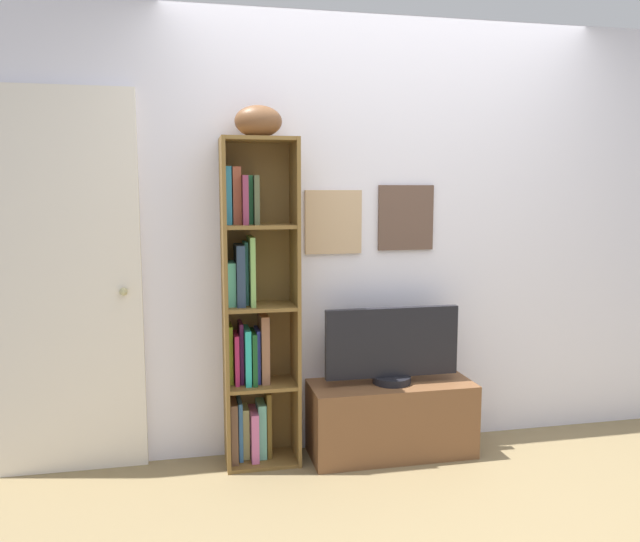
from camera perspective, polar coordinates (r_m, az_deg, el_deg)
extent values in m
cube|color=olive|center=(3.10, 12.30, -22.68)|extent=(5.20, 5.20, 0.04)
cube|color=silver|center=(3.75, 5.69, 3.14)|extent=(4.80, 0.06, 2.50)
cube|color=tan|center=(3.63, 1.21, 4.43)|extent=(0.33, 0.02, 0.36)
cube|color=tan|center=(3.62, 1.23, 4.43)|extent=(0.28, 0.01, 0.31)
cube|color=brown|center=(3.75, 7.74, 4.78)|extent=(0.33, 0.02, 0.38)
cube|color=gray|center=(3.75, 7.77, 4.78)|extent=(0.28, 0.01, 0.33)
cube|color=brown|center=(3.46, -8.57, -3.15)|extent=(0.02, 0.27, 1.80)
cube|color=brown|center=(3.50, -2.24, -2.94)|extent=(0.02, 0.27, 1.80)
cube|color=brown|center=(3.61, -5.63, -2.68)|extent=(0.41, 0.01, 1.80)
cube|color=brown|center=(3.74, -5.21, -16.57)|extent=(0.37, 0.26, 0.02)
cube|color=brown|center=(3.59, -5.30, -10.13)|extent=(0.37, 0.26, 0.02)
cube|color=brown|center=(3.48, -5.38, -3.21)|extent=(0.37, 0.26, 0.02)
cube|color=brown|center=(3.43, -5.47, 4.04)|extent=(0.37, 0.26, 0.02)
cube|color=brown|center=(3.43, -5.57, 11.72)|extent=(0.37, 0.26, 0.02)
cube|color=brown|center=(3.68, -7.81, -13.98)|extent=(0.04, 0.21, 0.34)
cube|color=teal|center=(3.70, -7.24, -13.90)|extent=(0.02, 0.17, 0.33)
cube|color=tan|center=(3.73, -6.75, -14.13)|extent=(0.04, 0.14, 0.29)
cube|color=#C56198|center=(3.70, -6.01, -14.35)|extent=(0.04, 0.21, 0.28)
cube|color=#6BBBA6|center=(3.72, -5.33, -13.94)|extent=(0.04, 0.16, 0.31)
cube|color=brown|center=(3.72, -4.72, -13.45)|extent=(0.02, 0.15, 0.37)
cube|color=#92B528|center=(3.58, -8.10, -7.36)|extent=(0.02, 0.14, 0.32)
cube|color=#C2265E|center=(3.57, -7.58, -7.77)|extent=(0.02, 0.18, 0.28)
cube|color=#4C1746|center=(3.57, -7.15, -7.24)|extent=(0.02, 0.16, 0.34)
cube|color=#29B7A7|center=(3.56, -6.61, -7.55)|extent=(0.03, 0.20, 0.31)
cube|color=#174C21|center=(3.56, -6.04, -7.69)|extent=(0.03, 0.21, 0.29)
cube|color=#2D379D|center=(3.58, -5.68, -7.52)|extent=(0.02, 0.17, 0.30)
cube|color=#8C5C42|center=(3.57, -5.08, -6.90)|extent=(0.04, 0.19, 0.38)
cube|color=#5EC9A2|center=(3.48, -8.03, -1.11)|extent=(0.04, 0.18, 0.24)
cube|color=#27384F|center=(3.46, -7.26, -0.35)|extent=(0.04, 0.21, 0.33)
cube|color=teal|center=(3.50, -6.73, -0.16)|extent=(0.02, 0.15, 0.34)
cube|color=#78A954|center=(3.46, -6.23, 0.03)|extent=(0.03, 0.22, 0.37)
cube|color=teal|center=(3.45, -8.29, 6.74)|extent=(0.03, 0.17, 0.31)
cube|color=#B15338|center=(3.46, -7.57, 6.75)|extent=(0.04, 0.15, 0.31)
cube|color=#853350|center=(3.44, -6.86, 6.37)|extent=(0.03, 0.20, 0.26)
cube|color=#1F5F33|center=(3.47, -6.39, 6.39)|extent=(0.03, 0.15, 0.26)
cube|color=#4C5537|center=(3.45, -5.86, 6.39)|extent=(0.03, 0.19, 0.26)
ellipsoid|color=brown|center=(3.44, -5.58, 13.28)|extent=(0.27, 0.19, 0.17)
cube|color=brown|center=(3.77, 6.42, -13.06)|extent=(0.94, 0.37, 0.42)
cube|color=#52341F|center=(3.62, 7.35, -14.01)|extent=(0.85, 0.01, 0.27)
cylinder|color=black|center=(3.70, 6.47, -9.69)|extent=(0.22, 0.22, 0.04)
cube|color=black|center=(3.64, 6.52, -6.39)|extent=(0.78, 0.04, 0.40)
cube|color=#30303F|center=(3.63, 6.58, -6.43)|extent=(0.74, 0.01, 0.36)
cube|color=silver|center=(3.60, -21.94, -1.14)|extent=(0.78, 0.04, 2.05)
cube|color=beige|center=(3.55, -22.30, 5.39)|extent=(0.50, 0.01, 0.74)
cube|color=beige|center=(3.67, -21.65, -8.17)|extent=(0.50, 0.01, 0.74)
sphere|color=tan|center=(3.52, -17.29, -1.79)|extent=(0.04, 0.04, 0.04)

